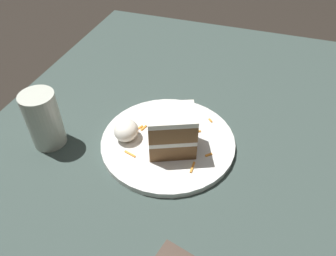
{
  "coord_description": "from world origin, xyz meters",
  "views": [
    {
      "loc": [
        0.51,
        0.11,
        0.53
      ],
      "look_at": [
        0.03,
        -0.05,
        0.07
      ],
      "focal_mm": 35.0,
      "sensor_mm": 36.0,
      "label": 1
    }
  ],
  "objects_px": {
    "plate": "(168,142)",
    "cream_dollop": "(126,130)",
    "drinking_glass": "(45,123)",
    "cake_slice": "(172,131)",
    "orange_garnish": "(169,113)"
  },
  "relations": [
    {
      "from": "cake_slice",
      "to": "drinking_glass",
      "type": "height_order",
      "value": "drinking_glass"
    },
    {
      "from": "plate",
      "to": "cream_dollop",
      "type": "bearing_deg",
      "value": -75.63
    },
    {
      "from": "cake_slice",
      "to": "plate",
      "type": "bearing_deg",
      "value": 10.97
    },
    {
      "from": "cake_slice",
      "to": "orange_garnish",
      "type": "xyz_separation_m",
      "value": [
        -0.1,
        -0.04,
        -0.05
      ]
    },
    {
      "from": "plate",
      "to": "drinking_glass",
      "type": "distance_m",
      "value": 0.26
    },
    {
      "from": "plate",
      "to": "cream_dollop",
      "type": "height_order",
      "value": "cream_dollop"
    },
    {
      "from": "plate",
      "to": "cake_slice",
      "type": "distance_m",
      "value": 0.06
    },
    {
      "from": "orange_garnish",
      "to": "drinking_glass",
      "type": "distance_m",
      "value": 0.28
    },
    {
      "from": "orange_garnish",
      "to": "drinking_glass",
      "type": "relative_size",
      "value": 0.51
    },
    {
      "from": "orange_garnish",
      "to": "drinking_glass",
      "type": "bearing_deg",
      "value": -54.54
    },
    {
      "from": "cake_slice",
      "to": "drinking_glass",
      "type": "xyz_separation_m",
      "value": [
        0.05,
        -0.26,
        -0.01
      ]
    },
    {
      "from": "drinking_glass",
      "to": "plate",
      "type": "bearing_deg",
      "value": 106.78
    },
    {
      "from": "cream_dollop",
      "to": "orange_garnish",
      "type": "xyz_separation_m",
      "value": [
        -0.11,
        0.06,
        -0.02
      ]
    },
    {
      "from": "cake_slice",
      "to": "orange_garnish",
      "type": "distance_m",
      "value": 0.12
    },
    {
      "from": "orange_garnish",
      "to": "cream_dollop",
      "type": "bearing_deg",
      "value": -30.09
    }
  ]
}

